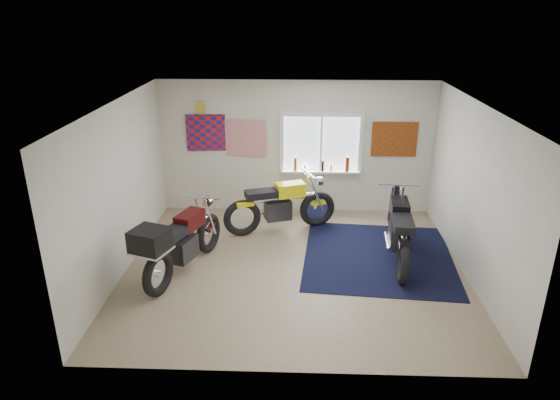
{
  "coord_description": "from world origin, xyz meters",
  "views": [
    {
      "loc": [
        0.04,
        -7.23,
        4.07
      ],
      "look_at": [
        -0.24,
        0.4,
        1.05
      ],
      "focal_mm": 32.0,
      "sensor_mm": 36.0,
      "label": 1
    }
  ],
  "objects_px": {
    "navy_rug": "(378,256)",
    "yellow_triumph": "(280,207)",
    "black_chrome_bike": "(399,232)",
    "maroon_tourer": "(178,243)"
  },
  "relations": [
    {
      "from": "maroon_tourer",
      "to": "yellow_triumph",
      "type": "bearing_deg",
      "value": -21.08
    },
    {
      "from": "maroon_tourer",
      "to": "black_chrome_bike",
      "type": "bearing_deg",
      "value": -59.17
    },
    {
      "from": "navy_rug",
      "to": "yellow_triumph",
      "type": "distance_m",
      "value": 2.06
    },
    {
      "from": "navy_rug",
      "to": "black_chrome_bike",
      "type": "relative_size",
      "value": 1.15
    },
    {
      "from": "navy_rug",
      "to": "yellow_triumph",
      "type": "relative_size",
      "value": 1.22
    },
    {
      "from": "navy_rug",
      "to": "black_chrome_bike",
      "type": "height_order",
      "value": "black_chrome_bike"
    },
    {
      "from": "yellow_triumph",
      "to": "black_chrome_bike",
      "type": "xyz_separation_m",
      "value": [
        2.03,
        -1.07,
        0.02
      ]
    },
    {
      "from": "navy_rug",
      "to": "yellow_triumph",
      "type": "bearing_deg",
      "value": 149.44
    },
    {
      "from": "yellow_triumph",
      "to": "maroon_tourer",
      "type": "distance_m",
      "value": 2.35
    },
    {
      "from": "navy_rug",
      "to": "maroon_tourer",
      "type": "distance_m",
      "value": 3.39
    }
  ]
}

